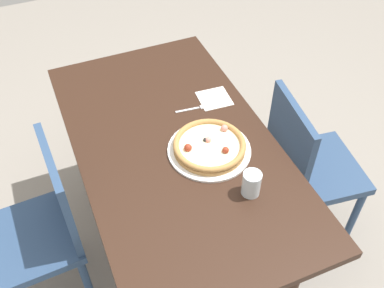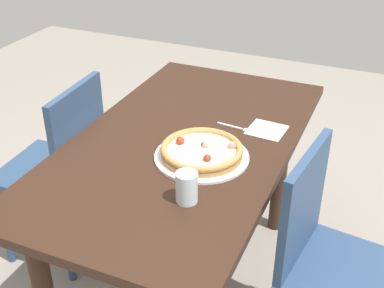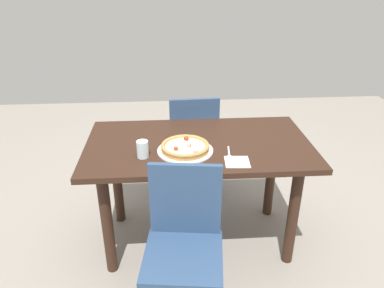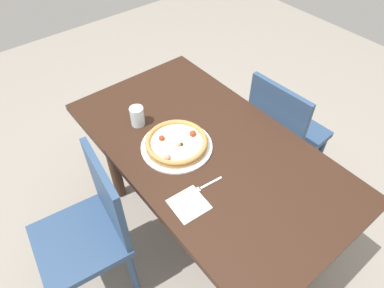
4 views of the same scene
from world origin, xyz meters
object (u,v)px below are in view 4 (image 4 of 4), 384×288
(fork, at_px, (203,187))
(pizza, at_px, (177,143))
(chair_far, at_px, (91,230))
(napkin, at_px, (189,204))
(plate, at_px, (177,146))
(dining_table, at_px, (207,163))
(drinking_glass, at_px, (137,116))
(chair_near, at_px, (283,133))

(fork, bearing_deg, pizza, -95.78)
(chair_far, relative_size, fork, 5.40)
(pizza, relative_size, napkin, 2.10)
(plate, distance_m, napkin, 0.33)
(dining_table, bearing_deg, chair_far, 78.36)
(fork, xyz_separation_m, drinking_glass, (0.51, -0.00, 0.05))
(plate, height_order, pizza, pizza)
(dining_table, bearing_deg, plate, 51.57)
(dining_table, xyz_separation_m, fork, (-0.17, 0.17, 0.12))
(pizza, relative_size, fork, 1.77)
(pizza, xyz_separation_m, napkin, (-0.29, 0.16, -0.03))
(pizza, height_order, napkin, pizza)
(chair_near, height_order, fork, chair_near)
(napkin, bearing_deg, pizza, -28.31)
(drinking_glass, relative_size, napkin, 0.73)
(chair_far, bearing_deg, drinking_glass, -56.66)
(fork, relative_size, napkin, 1.18)
(chair_near, distance_m, plate, 0.78)
(plate, distance_m, fork, 0.27)
(chair_near, height_order, plate, chair_near)
(dining_table, height_order, chair_near, chair_near)
(chair_near, relative_size, plate, 2.64)
(fork, bearing_deg, dining_table, -128.73)
(chair_near, xyz_separation_m, fork, (-0.16, 0.78, 0.28))
(chair_near, xyz_separation_m, plate, (0.10, 0.72, 0.28))
(plate, xyz_separation_m, napkin, (-0.29, 0.16, -0.00))
(pizza, bearing_deg, drinking_glass, 12.01)
(plate, height_order, fork, plate)
(chair_near, distance_m, chair_far, 1.23)
(chair_far, bearing_deg, pizza, -86.87)
(drinking_glass, bearing_deg, napkin, 169.31)
(chair_far, xyz_separation_m, drinking_glass, (0.22, -0.44, 0.33))
(drinking_glass, bearing_deg, chair_near, -114.23)
(dining_table, xyz_separation_m, napkin, (-0.20, 0.27, 0.12))
(plate, relative_size, pizza, 1.16)
(chair_near, distance_m, fork, 0.84)
(chair_near, relative_size, chair_far, 1.00)
(fork, relative_size, drinking_glass, 1.62)
(pizza, xyz_separation_m, fork, (-0.26, 0.05, -0.03))
(chair_far, xyz_separation_m, pizza, (-0.04, -0.50, 0.31))
(napkin, bearing_deg, chair_far, 46.26)
(fork, distance_m, drinking_glass, 0.52)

